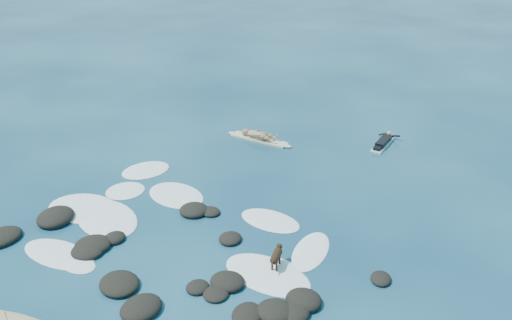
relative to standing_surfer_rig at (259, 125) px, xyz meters
The scene contains 6 objects.
ground 8.16m from the standing_surfer_rig, 65.25° to the right, with size 160.00×160.00×0.00m, color #0A2642.
reef_rocks 10.43m from the standing_surfer_rig, 73.99° to the right, with size 12.55×6.44×0.51m.
breaking_foam 8.03m from the standing_surfer_rig, 82.41° to the right, with size 10.90×7.99×0.12m.
standing_surfer_rig is the anchor object (origin of this frame).
paddling_surfer_rig 5.78m from the standing_surfer_rig, 29.09° to the left, with size 1.05×2.34×0.41m.
dog 9.84m from the standing_surfer_rig, 53.22° to the right, with size 0.47×1.04×0.68m.
Camera 1 is at (10.11, -12.95, 10.79)m, focal length 40.00 mm.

